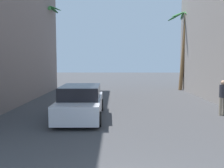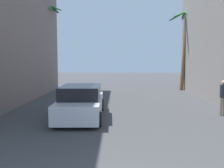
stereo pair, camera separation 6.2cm
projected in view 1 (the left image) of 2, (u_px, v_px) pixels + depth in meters
The scene contains 5 objects.
ground_plane at pixel (113, 110), 14.03m from camera, with size 87.96×87.96×0.00m, color #424244.
car_lead at pixel (81, 103), 11.97m from camera, with size 2.17×4.84×1.56m.
palm_tree_far_right at pixel (183, 41), 23.07m from camera, with size 3.13×3.30×7.29m.
palm_tree_far_left at pixel (48, 42), 22.30m from camera, with size 2.50×2.37×7.68m.
pedestrian_mid_right at pixel (223, 95), 12.42m from camera, with size 0.41×0.41×1.77m.
Camera 1 is at (0.13, -3.83, 2.74)m, focal length 40.00 mm.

